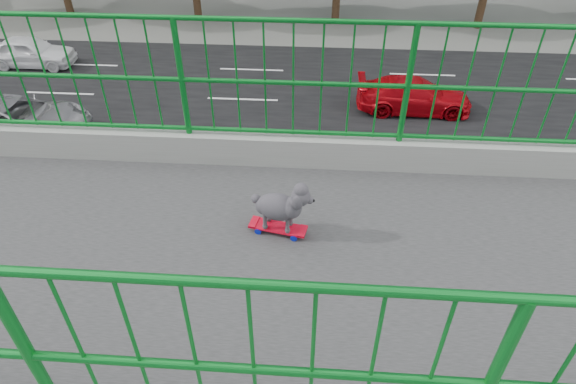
# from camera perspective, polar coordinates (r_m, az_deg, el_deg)

# --- Properties ---
(road) EXTENTS (18.00, 90.00, 0.02)m
(road) POSITION_cam_1_polar(r_m,az_deg,el_deg) (18.65, -6.64, 6.44)
(road) COLOR black
(road) RESTS_ON ground
(skateboard) EXTENTS (0.23, 0.49, 0.06)m
(skateboard) POSITION_cam_1_polar(r_m,az_deg,el_deg) (4.01, -1.18, -4.20)
(skateboard) COLOR red
(skateboard) RESTS_ON footbridge
(poodle) EXTENTS (0.28, 0.51, 0.43)m
(poodle) POSITION_cam_1_polar(r_m,az_deg,el_deg) (3.84, -0.83, -1.56)
(poodle) COLOR #333036
(poodle) RESTS_ON skateboard
(car_2) EXTENTS (2.51, 5.45, 1.51)m
(car_2) POSITION_cam_1_polar(r_m,az_deg,el_deg) (20.70, -29.31, 7.34)
(car_2) COLOR #A0A0A5
(car_2) RESTS_ON ground
(car_3) EXTENTS (1.86, 4.58, 1.33)m
(car_3) POSITION_cam_1_polar(r_m,az_deg,el_deg) (20.67, 14.53, 10.90)
(car_3) COLOR #B1070F
(car_3) RESTS_ON ground
(car_4) EXTENTS (1.63, 4.06, 1.38)m
(car_4) POSITION_cam_1_polar(r_m,az_deg,el_deg) (26.97, -27.89, 14.29)
(car_4) COLOR white
(car_4) RESTS_ON ground
(car_6) EXTENTS (2.51, 5.44, 1.51)m
(car_6) POSITION_cam_1_polar(r_m,az_deg,el_deg) (17.73, -30.18, 1.98)
(car_6) COLOR white
(car_6) RESTS_ON ground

